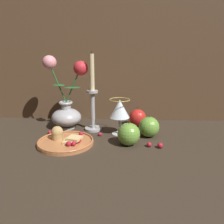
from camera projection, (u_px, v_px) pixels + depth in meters
ground_plane at (94, 135)px, 0.89m from camera, size 2.40×2.40×0.00m
vase at (66, 105)px, 0.95m from camera, size 0.19×0.13×0.31m
plate_with_pastries at (65, 140)px, 0.80m from camera, size 0.20×0.20×0.06m
wine_glass at (120, 110)px, 0.87m from camera, size 0.08×0.08×0.15m
candlestick at (93, 102)px, 0.92m from camera, size 0.07×0.07×0.33m
apple_beside_vase at (137, 118)px, 0.99m from camera, size 0.08×0.08×0.09m
apple_near_glass at (129, 134)px, 0.78m from camera, size 0.08×0.08×0.09m
apple_at_table_edge at (149, 127)px, 0.86m from camera, size 0.08×0.08×0.09m
berry_near_plate at (149, 145)px, 0.77m from camera, size 0.02×0.02×0.02m
berry_front_center at (100, 134)px, 0.88m from camera, size 0.01×0.01×0.01m
berry_by_glass_stem at (49, 133)px, 0.89m from camera, size 0.02×0.02×0.02m
berry_under_candlestick at (136, 130)px, 0.92m from camera, size 0.02×0.02×0.02m
berry_far_right at (160, 145)px, 0.76m from camera, size 0.02×0.02×0.02m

